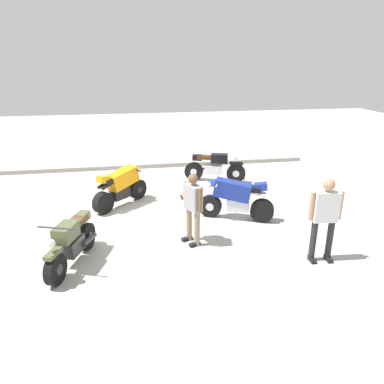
{
  "coord_description": "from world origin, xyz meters",
  "views": [
    {
      "loc": [
        0.12,
        -9.03,
        3.93
      ],
      "look_at": [
        1.61,
        -0.48,
        0.75
      ],
      "focal_mm": 33.75,
      "sensor_mm": 36.0,
      "label": 1
    }
  ],
  "objects_px": {
    "motorcycle_olive_vintage": "(72,243)",
    "motorcycle_orange_sportbike": "(121,186)",
    "person_in_gray_shirt": "(193,205)",
    "person_in_white_shirt": "(325,214)",
    "traffic_cone": "(186,189)",
    "motorcycle_black_cruiser": "(214,167)",
    "motorcycle_blue_sportbike": "(236,198)"
  },
  "relations": [
    {
      "from": "motorcycle_olive_vintage",
      "to": "person_in_white_shirt",
      "type": "bearing_deg",
      "value": 100.85
    },
    {
      "from": "motorcycle_black_cruiser",
      "to": "person_in_white_shirt",
      "type": "xyz_separation_m",
      "value": [
        0.97,
        -5.45,
        0.51
      ]
    },
    {
      "from": "motorcycle_olive_vintage",
      "to": "motorcycle_orange_sportbike",
      "type": "xyz_separation_m",
      "value": [
        0.95,
        3.07,
        0.11
      ]
    },
    {
      "from": "motorcycle_orange_sportbike",
      "to": "person_in_white_shirt",
      "type": "distance_m",
      "value": 5.57
    },
    {
      "from": "motorcycle_orange_sportbike",
      "to": "person_in_gray_shirt",
      "type": "relative_size",
      "value": 0.93
    },
    {
      "from": "motorcycle_blue_sportbike",
      "to": "motorcycle_black_cruiser",
      "type": "height_order",
      "value": "motorcycle_blue_sportbike"
    },
    {
      "from": "motorcycle_blue_sportbike",
      "to": "traffic_cone",
      "type": "distance_m",
      "value": 2.07
    },
    {
      "from": "motorcycle_black_cruiser",
      "to": "person_in_gray_shirt",
      "type": "distance_m",
      "value": 4.53
    },
    {
      "from": "person_in_gray_shirt",
      "to": "traffic_cone",
      "type": "distance_m",
      "value": 2.97
    },
    {
      "from": "motorcycle_orange_sportbike",
      "to": "person_in_white_shirt",
      "type": "bearing_deg",
      "value": -87.41
    },
    {
      "from": "person_in_white_shirt",
      "to": "traffic_cone",
      "type": "relative_size",
      "value": 3.36
    },
    {
      "from": "motorcycle_blue_sportbike",
      "to": "motorcycle_orange_sportbike",
      "type": "relative_size",
      "value": 1.23
    },
    {
      "from": "motorcycle_orange_sportbike",
      "to": "motorcycle_olive_vintage",
      "type": "bearing_deg",
      "value": -151.93
    },
    {
      "from": "motorcycle_olive_vintage",
      "to": "motorcycle_orange_sportbike",
      "type": "relative_size",
      "value": 1.25
    },
    {
      "from": "person_in_white_shirt",
      "to": "motorcycle_blue_sportbike",
      "type": "bearing_deg",
      "value": -148.48
    },
    {
      "from": "motorcycle_orange_sportbike",
      "to": "traffic_cone",
      "type": "height_order",
      "value": "motorcycle_orange_sportbike"
    },
    {
      "from": "motorcycle_blue_sportbike",
      "to": "person_in_gray_shirt",
      "type": "height_order",
      "value": "person_in_gray_shirt"
    },
    {
      "from": "motorcycle_black_cruiser",
      "to": "person_in_gray_shirt",
      "type": "height_order",
      "value": "person_in_gray_shirt"
    },
    {
      "from": "motorcycle_olive_vintage",
      "to": "person_in_white_shirt",
      "type": "xyz_separation_m",
      "value": [
        5.03,
        -0.69,
        0.54
      ]
    },
    {
      "from": "motorcycle_olive_vintage",
      "to": "person_in_white_shirt",
      "type": "relative_size",
      "value": 1.07
    },
    {
      "from": "motorcycle_orange_sportbike",
      "to": "traffic_cone",
      "type": "xyz_separation_m",
      "value": [
        1.92,
        0.31,
        -0.33
      ]
    },
    {
      "from": "motorcycle_orange_sportbike",
      "to": "person_in_gray_shirt",
      "type": "height_order",
      "value": "person_in_gray_shirt"
    },
    {
      "from": "motorcycle_olive_vintage",
      "to": "motorcycle_orange_sportbike",
      "type": "distance_m",
      "value": 3.21
    },
    {
      "from": "motorcycle_blue_sportbike",
      "to": "traffic_cone",
      "type": "relative_size",
      "value": 3.52
    },
    {
      "from": "motorcycle_olive_vintage",
      "to": "motorcycle_black_cruiser",
      "type": "bearing_deg",
      "value": 158.27
    },
    {
      "from": "motorcycle_blue_sportbike",
      "to": "person_in_white_shirt",
      "type": "relative_size",
      "value": 1.05
    },
    {
      "from": "person_in_gray_shirt",
      "to": "person_in_white_shirt",
      "type": "bearing_deg",
      "value": 130.51
    },
    {
      "from": "motorcycle_black_cruiser",
      "to": "motorcycle_olive_vintage",
      "type": "relative_size",
      "value": 1.06
    },
    {
      "from": "motorcycle_black_cruiser",
      "to": "person_in_gray_shirt",
      "type": "xyz_separation_m",
      "value": [
        -1.5,
        -4.26,
        0.41
      ]
    },
    {
      "from": "motorcycle_olive_vintage",
      "to": "motorcycle_orange_sportbike",
      "type": "bearing_deg",
      "value": -178.45
    },
    {
      "from": "motorcycle_blue_sportbike",
      "to": "person_in_gray_shirt",
      "type": "bearing_deg",
      "value": 63.18
    },
    {
      "from": "person_in_white_shirt",
      "to": "person_in_gray_shirt",
      "type": "bearing_deg",
      "value": -111.05
    }
  ]
}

